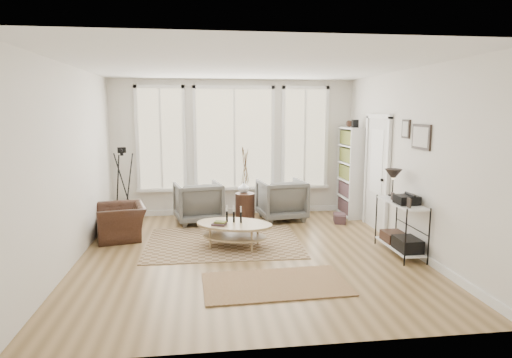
{
  "coord_description": "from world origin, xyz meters",
  "views": [
    {
      "loc": [
        -0.7,
        -6.47,
        2.24
      ],
      "look_at": [
        0.2,
        0.6,
        1.1
      ],
      "focal_mm": 30.0,
      "sensor_mm": 36.0,
      "label": 1
    }
  ],
  "objects": [
    {
      "name": "room",
      "position": [
        0.02,
        0.03,
        1.43
      ],
      "size": [
        5.5,
        5.54,
        2.9
      ],
      "color": "#97774A",
      "rests_on": "ground"
    },
    {
      "name": "bay_window",
      "position": [
        0.0,
        2.71,
        1.61
      ],
      "size": [
        4.14,
        0.12,
        2.24
      ],
      "color": "#D2C186",
      "rests_on": "ground"
    },
    {
      "name": "door",
      "position": [
        2.57,
        1.15,
        1.12
      ],
      "size": [
        0.09,
        1.06,
        2.22
      ],
      "color": "silver",
      "rests_on": "ground"
    },
    {
      "name": "bookcase",
      "position": [
        2.44,
        2.23,
        0.96
      ],
      "size": [
        0.31,
        0.85,
        2.06
      ],
      "color": "white",
      "rests_on": "ground"
    },
    {
      "name": "low_shelf",
      "position": [
        2.38,
        -0.3,
        0.51
      ],
      "size": [
        0.38,
        1.08,
        1.3
      ],
      "color": "white",
      "rests_on": "ground"
    },
    {
      "name": "wall_art",
      "position": [
        2.58,
        -0.27,
        1.88
      ],
      "size": [
        0.04,
        0.88,
        0.44
      ],
      "color": "black",
      "rests_on": "ground"
    },
    {
      "name": "rug_main",
      "position": [
        -0.36,
        0.61,
        0.01
      ],
      "size": [
        2.63,
        1.99,
        0.01
      ],
      "primitive_type": "cube",
      "rotation": [
        0.0,
        0.0,
        -0.02
      ],
      "color": "brown",
      "rests_on": "ground"
    },
    {
      "name": "rug_runner",
      "position": [
        0.22,
        -1.27,
        0.01
      ],
      "size": [
        1.91,
        1.11,
        0.01
      ],
      "primitive_type": "cube",
      "rotation": [
        0.0,
        0.0,
        0.04
      ],
      "color": "brown",
      "rests_on": "ground"
    },
    {
      "name": "coffee_table",
      "position": [
        -0.2,
        0.38,
        0.31
      ],
      "size": [
        1.48,
        1.21,
        0.58
      ],
      "color": "tan",
      "rests_on": "ground"
    },
    {
      "name": "armchair_left",
      "position": [
        -0.8,
        2.07,
        0.42
      ],
      "size": [
        1.05,
        1.07,
        0.83
      ],
      "primitive_type": "imported",
      "rotation": [
        0.0,
        0.0,
        3.34
      ],
      "color": "#63635E",
      "rests_on": "ground"
    },
    {
      "name": "armchair_right",
      "position": [
        0.92,
        2.09,
        0.42
      ],
      "size": [
        1.01,
        1.03,
        0.84
      ],
      "primitive_type": "imported",
      "rotation": [
        0.0,
        0.0,
        3.27
      ],
      "color": "#63635E",
      "rests_on": "ground"
    },
    {
      "name": "side_table",
      "position": [
        0.15,
        1.97,
        0.8
      ],
      "size": [
        0.39,
        0.39,
        1.66
      ],
      "color": "#361F16",
      "rests_on": "ground"
    },
    {
      "name": "vase",
      "position": [
        0.13,
        2.06,
        0.7
      ],
      "size": [
        0.27,
        0.27,
        0.22
      ],
      "primitive_type": "imported",
      "rotation": [
        0.0,
        0.0,
        0.29
      ],
      "color": "silver",
      "rests_on": "side_table"
    },
    {
      "name": "accent_chair",
      "position": [
        -2.14,
        1.12,
        0.3
      ],
      "size": [
        1.09,
        1.01,
        0.6
      ],
      "primitive_type": "imported",
      "rotation": [
        0.0,
        0.0,
        -1.33
      ],
      "color": "#361F16",
      "rests_on": "ground"
    },
    {
      "name": "tripod_camera",
      "position": [
        -2.25,
        2.09,
        0.71
      ],
      "size": [
        0.54,
        0.54,
        1.54
      ],
      "color": "black",
      "rests_on": "ground"
    },
    {
      "name": "book_stack_near",
      "position": [
        2.05,
        1.7,
        0.09
      ],
      "size": [
        0.27,
        0.32,
        0.18
      ],
      "primitive_type": "cube",
      "rotation": [
        0.0,
        0.0,
        -0.2
      ],
      "color": "brown",
      "rests_on": "ground"
    },
    {
      "name": "book_stack_far",
      "position": [
        2.05,
        1.61,
        0.09
      ],
      "size": [
        0.29,
        0.32,
        0.17
      ],
      "primitive_type": "cube",
      "rotation": [
        0.0,
        0.0,
        -0.38
      ],
      "color": "brown",
      "rests_on": "ground"
    }
  ]
}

